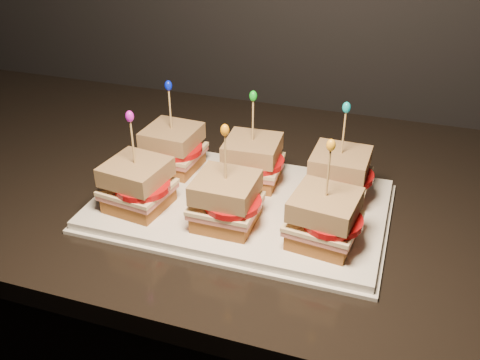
% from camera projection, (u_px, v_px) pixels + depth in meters
% --- Properties ---
extents(cabinet, '(2.39, 0.67, 0.91)m').
position_uv_depth(cabinet, '(123.00, 336.00, 1.26)').
color(cabinet, black).
rests_on(cabinet, ground).
extents(granite_slab, '(2.43, 0.71, 0.03)m').
position_uv_depth(granite_slab, '(96.00, 161.00, 1.02)').
color(granite_slab, black).
rests_on(granite_slab, cabinet).
extents(platter, '(0.45, 0.28, 0.02)m').
position_uv_depth(platter, '(240.00, 205.00, 0.84)').
color(platter, white).
rests_on(platter, granite_slab).
extents(platter_rim, '(0.46, 0.29, 0.01)m').
position_uv_depth(platter_rim, '(240.00, 208.00, 0.85)').
color(platter_rim, white).
rests_on(platter_rim, granite_slab).
extents(sandwich_0_bread_bot, '(0.09, 0.09, 0.02)m').
position_uv_depth(sandwich_0_bread_bot, '(174.00, 162.00, 0.92)').
color(sandwich_0_bread_bot, '#5D3512').
rests_on(sandwich_0_bread_bot, platter).
extents(sandwich_0_ham, '(0.10, 0.09, 0.01)m').
position_uv_depth(sandwich_0_ham, '(173.00, 154.00, 0.91)').
color(sandwich_0_ham, '#B15B4D').
rests_on(sandwich_0_ham, sandwich_0_bread_bot).
extents(sandwich_0_cheese, '(0.10, 0.10, 0.01)m').
position_uv_depth(sandwich_0_cheese, '(173.00, 150.00, 0.91)').
color(sandwich_0_cheese, beige).
rests_on(sandwich_0_cheese, sandwich_0_ham).
extents(sandwich_0_tomato, '(0.08, 0.08, 0.01)m').
position_uv_depth(sandwich_0_tomato, '(178.00, 149.00, 0.90)').
color(sandwich_0_tomato, '#AE0B0E').
rests_on(sandwich_0_tomato, sandwich_0_cheese).
extents(sandwich_0_bread_top, '(0.09, 0.09, 0.03)m').
position_uv_depth(sandwich_0_bread_top, '(172.00, 136.00, 0.90)').
color(sandwich_0_bread_top, '#5A2B0C').
rests_on(sandwich_0_bread_top, sandwich_0_tomato).
extents(sandwich_0_pick, '(0.00, 0.00, 0.09)m').
position_uv_depth(sandwich_0_pick, '(170.00, 112.00, 0.87)').
color(sandwich_0_pick, tan).
rests_on(sandwich_0_pick, sandwich_0_bread_top).
extents(sandwich_0_frill, '(0.01, 0.01, 0.02)m').
position_uv_depth(sandwich_0_frill, '(168.00, 85.00, 0.85)').
color(sandwich_0_frill, '#0617D4').
rests_on(sandwich_0_frill, sandwich_0_pick).
extents(sandwich_1_bread_bot, '(0.09, 0.09, 0.02)m').
position_uv_depth(sandwich_1_bread_bot, '(252.00, 175.00, 0.88)').
color(sandwich_1_bread_bot, '#5D3512').
rests_on(sandwich_1_bread_bot, platter).
extents(sandwich_1_ham, '(0.10, 0.09, 0.01)m').
position_uv_depth(sandwich_1_ham, '(252.00, 166.00, 0.88)').
color(sandwich_1_ham, '#B15B4D').
rests_on(sandwich_1_ham, sandwich_1_bread_bot).
extents(sandwich_1_cheese, '(0.10, 0.10, 0.01)m').
position_uv_depth(sandwich_1_cheese, '(252.00, 163.00, 0.87)').
color(sandwich_1_cheese, beige).
rests_on(sandwich_1_cheese, sandwich_1_ham).
extents(sandwich_1_tomato, '(0.08, 0.08, 0.01)m').
position_uv_depth(sandwich_1_tomato, '(258.00, 161.00, 0.86)').
color(sandwich_1_tomato, '#AE0B0E').
rests_on(sandwich_1_tomato, sandwich_1_cheese).
extents(sandwich_1_bread_top, '(0.09, 0.09, 0.03)m').
position_uv_depth(sandwich_1_bread_top, '(252.00, 148.00, 0.86)').
color(sandwich_1_bread_top, '#5A2B0C').
rests_on(sandwich_1_bread_top, sandwich_1_tomato).
extents(sandwich_1_pick, '(0.00, 0.00, 0.09)m').
position_uv_depth(sandwich_1_pick, '(253.00, 123.00, 0.84)').
color(sandwich_1_pick, tan).
rests_on(sandwich_1_pick, sandwich_1_bread_top).
extents(sandwich_1_frill, '(0.01, 0.01, 0.02)m').
position_uv_depth(sandwich_1_frill, '(253.00, 96.00, 0.81)').
color(sandwich_1_frill, '#10AB1F').
rests_on(sandwich_1_frill, sandwich_1_pick).
extents(sandwich_2_bread_bot, '(0.09, 0.09, 0.02)m').
position_uv_depth(sandwich_2_bread_bot, '(338.00, 189.00, 0.85)').
color(sandwich_2_bread_bot, '#5D3512').
rests_on(sandwich_2_bread_bot, platter).
extents(sandwich_2_ham, '(0.09, 0.09, 0.01)m').
position_uv_depth(sandwich_2_ham, '(338.00, 180.00, 0.84)').
color(sandwich_2_ham, '#B15B4D').
rests_on(sandwich_2_ham, sandwich_2_bread_bot).
extents(sandwich_2_cheese, '(0.10, 0.09, 0.01)m').
position_uv_depth(sandwich_2_cheese, '(339.00, 176.00, 0.83)').
color(sandwich_2_cheese, beige).
rests_on(sandwich_2_cheese, sandwich_2_ham).
extents(sandwich_2_tomato, '(0.08, 0.08, 0.01)m').
position_uv_depth(sandwich_2_tomato, '(347.00, 175.00, 0.82)').
color(sandwich_2_tomato, '#AE0B0E').
rests_on(sandwich_2_tomato, sandwich_2_cheese).
extents(sandwich_2_bread_top, '(0.09, 0.09, 0.03)m').
position_uv_depth(sandwich_2_bread_top, '(341.00, 161.00, 0.82)').
color(sandwich_2_bread_top, '#5A2B0C').
rests_on(sandwich_2_bread_top, sandwich_2_tomato).
extents(sandwich_2_pick, '(0.00, 0.00, 0.09)m').
position_uv_depth(sandwich_2_pick, '(343.00, 135.00, 0.80)').
color(sandwich_2_pick, tan).
rests_on(sandwich_2_pick, sandwich_2_bread_top).
extents(sandwich_2_frill, '(0.01, 0.01, 0.02)m').
position_uv_depth(sandwich_2_frill, '(346.00, 107.00, 0.78)').
color(sandwich_2_frill, '#0CABB7').
rests_on(sandwich_2_frill, sandwich_2_pick).
extents(sandwich_3_bread_bot, '(0.09, 0.09, 0.02)m').
position_uv_depth(sandwich_3_bread_bot, '(139.00, 200.00, 0.82)').
color(sandwich_3_bread_bot, '#5D3512').
rests_on(sandwich_3_bread_bot, platter).
extents(sandwich_3_ham, '(0.10, 0.10, 0.01)m').
position_uv_depth(sandwich_3_ham, '(138.00, 191.00, 0.81)').
color(sandwich_3_ham, '#B15B4D').
rests_on(sandwich_3_ham, sandwich_3_bread_bot).
extents(sandwich_3_cheese, '(0.10, 0.10, 0.01)m').
position_uv_depth(sandwich_3_cheese, '(138.00, 187.00, 0.81)').
color(sandwich_3_cheese, beige).
rests_on(sandwich_3_cheese, sandwich_3_ham).
extents(sandwich_3_tomato, '(0.08, 0.08, 0.01)m').
position_uv_depth(sandwich_3_tomato, '(143.00, 186.00, 0.79)').
color(sandwich_3_tomato, '#AE0B0E').
rests_on(sandwich_3_tomato, sandwich_3_cheese).
extents(sandwich_3_bread_top, '(0.10, 0.10, 0.03)m').
position_uv_depth(sandwich_3_bread_top, '(136.00, 172.00, 0.79)').
color(sandwich_3_bread_top, '#5A2B0C').
rests_on(sandwich_3_bread_top, sandwich_3_tomato).
extents(sandwich_3_pick, '(0.00, 0.00, 0.09)m').
position_uv_depth(sandwich_3_pick, '(133.00, 145.00, 0.77)').
color(sandwich_3_pick, tan).
rests_on(sandwich_3_pick, sandwich_3_bread_top).
extents(sandwich_3_frill, '(0.01, 0.01, 0.02)m').
position_uv_depth(sandwich_3_frill, '(130.00, 116.00, 0.75)').
color(sandwich_3_frill, '#BF13C4').
rests_on(sandwich_3_frill, sandwich_3_pick).
extents(sandwich_4_bread_bot, '(0.08, 0.08, 0.02)m').
position_uv_depth(sandwich_4_bread_bot, '(226.00, 216.00, 0.78)').
color(sandwich_4_bread_bot, '#5D3512').
rests_on(sandwich_4_bread_bot, platter).
extents(sandwich_4_ham, '(0.09, 0.09, 0.01)m').
position_uv_depth(sandwich_4_ham, '(226.00, 207.00, 0.77)').
color(sandwich_4_ham, '#B15B4D').
rests_on(sandwich_4_ham, sandwich_4_bread_bot).
extents(sandwich_4_cheese, '(0.09, 0.09, 0.01)m').
position_uv_depth(sandwich_4_cheese, '(226.00, 203.00, 0.77)').
color(sandwich_4_cheese, beige).
rests_on(sandwich_4_cheese, sandwich_4_ham).
extents(sandwich_4_tomato, '(0.08, 0.08, 0.01)m').
position_uv_depth(sandwich_4_tomato, '(232.00, 202.00, 0.76)').
color(sandwich_4_tomato, '#AE0B0E').
rests_on(sandwich_4_tomato, sandwich_4_cheese).
extents(sandwich_4_bread_top, '(0.09, 0.09, 0.03)m').
position_uv_depth(sandwich_4_bread_top, '(226.00, 187.00, 0.75)').
color(sandwich_4_bread_top, '#5A2B0C').
rests_on(sandwich_4_bread_top, sandwich_4_tomato).
extents(sandwich_4_pick, '(0.00, 0.00, 0.09)m').
position_uv_depth(sandwich_4_pick, '(225.00, 160.00, 0.73)').
color(sandwich_4_pick, tan).
rests_on(sandwich_4_pick, sandwich_4_bread_top).
extents(sandwich_4_frill, '(0.01, 0.01, 0.02)m').
position_uv_depth(sandwich_4_frill, '(225.00, 130.00, 0.71)').
color(sandwich_4_frill, orange).
rests_on(sandwich_4_frill, sandwich_4_pick).
extents(sandwich_5_bread_bot, '(0.09, 0.09, 0.02)m').
position_uv_depth(sandwich_5_bread_bot, '(322.00, 234.00, 0.74)').
color(sandwich_5_bread_bot, '#5D3512').
rests_on(sandwich_5_bread_bot, platter).
extents(sandwich_5_ham, '(0.10, 0.10, 0.01)m').
position_uv_depth(sandwich_5_ham, '(323.00, 225.00, 0.73)').
color(sandwich_5_ham, '#B15B4D').
rests_on(sandwich_5_ham, sandwich_5_bread_bot).
extents(sandwich_5_cheese, '(0.10, 0.10, 0.01)m').
position_uv_depth(sandwich_5_cheese, '(324.00, 221.00, 0.73)').
color(sandwich_5_cheese, beige).
rests_on(sandwich_5_cheese, sandwich_5_ham).
extents(sandwich_5_tomato, '(0.08, 0.08, 0.01)m').
position_uv_depth(sandwich_5_tomato, '(332.00, 220.00, 0.72)').
color(sandwich_5_tomato, '#AE0B0E').
rests_on(sandwich_5_tomato, sandwich_5_cheese).
extents(sandwich_5_bread_top, '(0.09, 0.09, 0.03)m').
position_uv_depth(sandwich_5_bread_top, '(325.00, 205.00, 0.72)').
color(sandwich_5_bread_top, '#5A2B0C').
rests_on(sandwich_5_bread_top, sandwich_5_tomato).
extents(sandwich_5_pick, '(0.00, 0.00, 0.09)m').
position_uv_depth(sandwich_5_pick, '(328.00, 176.00, 0.69)').
color(sandwich_5_pick, tan).
rests_on(sandwich_5_pick, sandwich_5_bread_top).
extents(sandwich_5_frill, '(0.01, 0.01, 0.02)m').
position_uv_depth(sandwich_5_frill, '(331.00, 145.00, 0.67)').
color(sandwich_5_frill, '#F6A31D').
rests_on(sandwich_5_frill, sandwich_5_pick).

